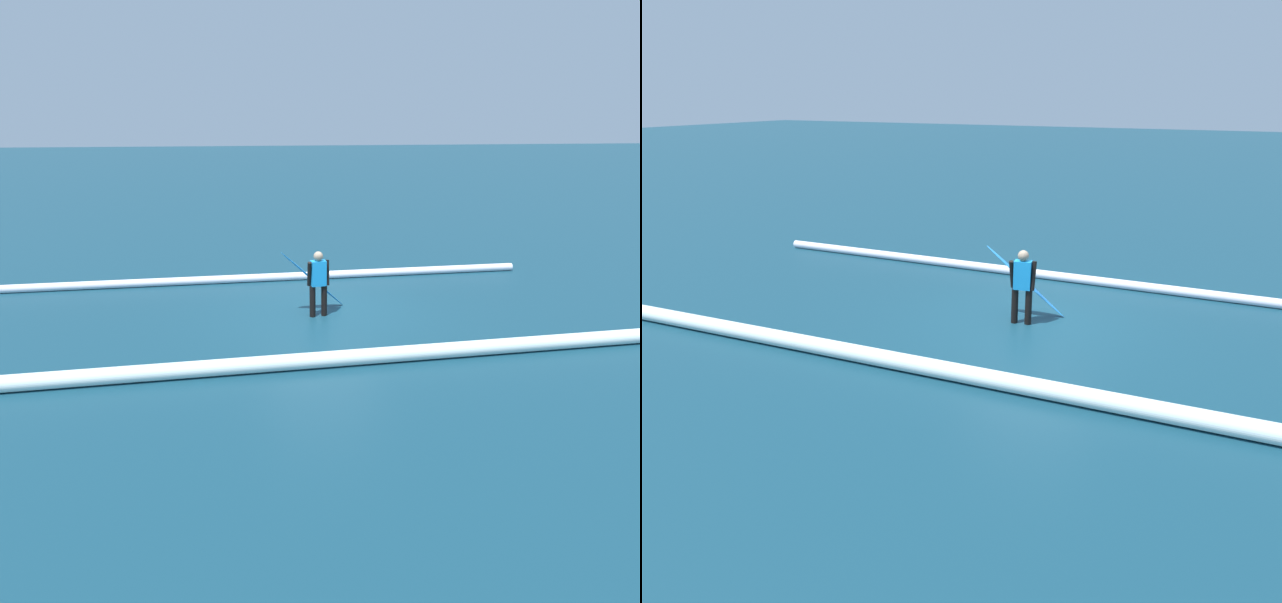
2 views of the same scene
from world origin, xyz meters
The scene contains 5 objects.
ground_plane centered at (0.00, 0.00, 0.00)m, with size 147.15×147.15×0.00m, color #143D4F.
surfer centered at (0.14, 0.22, 0.86)m, with size 0.51×0.28×1.54m.
surfboard centered at (0.21, -0.20, 0.76)m, with size 1.65×0.85×1.55m.
wave_crest_foreground centered at (1.20, -2.87, 0.11)m, with size 0.22×0.22×14.67m, color white.
wave_crest_midground centered at (-1.30, 2.98, 0.15)m, with size 0.30×0.30×25.86m, color white.
Camera 1 is at (1.72, 12.87, 4.51)m, focal length 32.54 mm.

